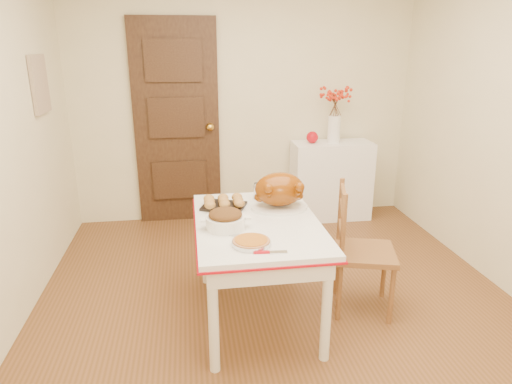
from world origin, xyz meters
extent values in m
cube|color=#5A3718|center=(0.00, 0.00, 0.00)|extent=(3.50, 4.00, 0.00)
cube|color=beige|center=(0.00, 2.00, 1.25)|extent=(3.50, 0.00, 2.50)
cube|color=#412B18|center=(-0.70, 1.97, 1.03)|extent=(0.85, 0.06, 2.06)
cube|color=#B5A991|center=(-1.73, 1.20, 1.50)|extent=(0.03, 0.35, 0.45)
cube|color=white|center=(0.90, 1.78, 0.41)|extent=(0.83, 0.37, 0.83)
sphere|color=#B00813|center=(0.67, 1.78, 0.89)|extent=(0.12, 0.12, 0.12)
cylinder|color=#A75A14|center=(-0.26, -0.32, 0.73)|extent=(0.24, 0.24, 0.05)
cylinder|color=white|center=(-0.10, 0.47, 0.77)|extent=(0.07, 0.07, 0.12)
camera|label=1|loc=(-0.59, -2.63, 1.80)|focal=31.41mm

